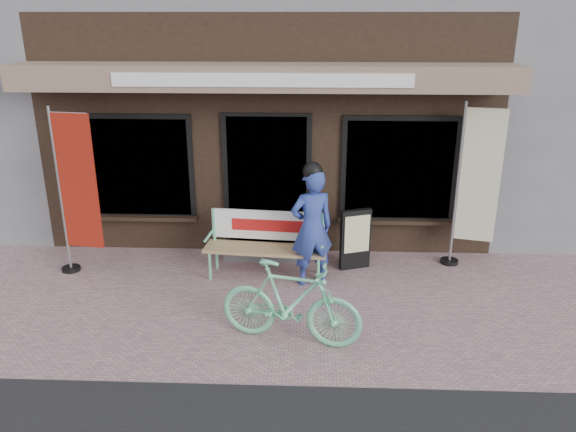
{
  "coord_description": "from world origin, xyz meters",
  "views": [
    {
      "loc": [
        0.66,
        -6.28,
        3.56
      ],
      "look_at": [
        0.37,
        0.7,
        1.05
      ],
      "focal_mm": 35.0,
      "sensor_mm": 36.0,
      "label": 1
    }
  ],
  "objects_px": {
    "person": "(312,225)",
    "bicycle": "(291,303)",
    "menu_stand": "(355,239)",
    "nobori_red": "(76,191)",
    "bench": "(266,239)",
    "nobori_cream": "(475,185)"
  },
  "relations": [
    {
      "from": "person",
      "to": "menu_stand",
      "type": "relative_size",
      "value": 1.91
    },
    {
      "from": "person",
      "to": "menu_stand",
      "type": "distance_m",
      "value": 0.91
    },
    {
      "from": "menu_stand",
      "to": "bicycle",
      "type": "bearing_deg",
      "value": -133.02
    },
    {
      "from": "bench",
      "to": "nobori_red",
      "type": "relative_size",
      "value": 0.73
    },
    {
      "from": "nobori_cream",
      "to": "bench",
      "type": "bearing_deg",
      "value": -157.93
    },
    {
      "from": "bicycle",
      "to": "menu_stand",
      "type": "distance_m",
      "value": 2.2
    },
    {
      "from": "bicycle",
      "to": "nobori_red",
      "type": "relative_size",
      "value": 0.68
    },
    {
      "from": "bench",
      "to": "nobori_cream",
      "type": "distance_m",
      "value": 3.1
    },
    {
      "from": "nobori_red",
      "to": "nobori_cream",
      "type": "xyz_separation_m",
      "value": [
        5.64,
        0.47,
        0.01
      ]
    },
    {
      "from": "person",
      "to": "bicycle",
      "type": "distance_m",
      "value": 1.58
    },
    {
      "from": "nobori_red",
      "to": "bicycle",
      "type": "bearing_deg",
      "value": -20.62
    },
    {
      "from": "bench",
      "to": "bicycle",
      "type": "xyz_separation_m",
      "value": [
        0.41,
        -1.76,
        -0.05
      ]
    },
    {
      "from": "bench",
      "to": "nobori_cream",
      "type": "xyz_separation_m",
      "value": [
        2.98,
        0.44,
        0.71
      ]
    },
    {
      "from": "bench",
      "to": "nobori_red",
      "type": "height_order",
      "value": "nobori_red"
    },
    {
      "from": "person",
      "to": "bicycle",
      "type": "height_order",
      "value": "person"
    },
    {
      "from": "nobori_red",
      "to": "menu_stand",
      "type": "height_order",
      "value": "nobori_red"
    },
    {
      "from": "bicycle",
      "to": "menu_stand",
      "type": "relative_size",
      "value": 1.8
    },
    {
      "from": "bench",
      "to": "menu_stand",
      "type": "relative_size",
      "value": 1.92
    },
    {
      "from": "nobori_red",
      "to": "nobori_cream",
      "type": "bearing_deg",
      "value": 13.57
    },
    {
      "from": "bicycle",
      "to": "nobori_cream",
      "type": "xyz_separation_m",
      "value": [
        2.57,
        2.2,
        0.76
      ]
    },
    {
      "from": "nobori_cream",
      "to": "menu_stand",
      "type": "distance_m",
      "value": 1.88
    },
    {
      "from": "person",
      "to": "nobori_red",
      "type": "bearing_deg",
      "value": 156.75
    }
  ]
}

